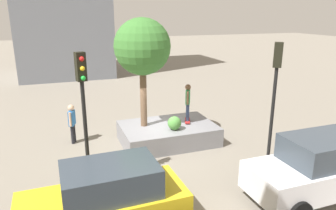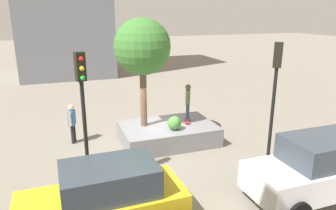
# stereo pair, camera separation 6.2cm
# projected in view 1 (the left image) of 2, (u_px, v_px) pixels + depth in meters

# --- Properties ---
(ground_plane) EXTENTS (120.00, 120.00, 0.00)m
(ground_plane) POSITION_uv_depth(u_px,v_px,m) (156.00, 144.00, 13.67)
(ground_plane) COLOR gray
(planter_ledge) EXTENTS (4.02, 2.67, 0.81)m
(planter_ledge) POSITION_uv_depth(u_px,v_px,m) (168.00, 133.00, 13.78)
(planter_ledge) COLOR gray
(planter_ledge) RESTS_ON ground
(plaza_tree) EXTENTS (2.31, 2.31, 4.53)m
(plaza_tree) POSITION_uv_depth(u_px,v_px,m) (142.00, 47.00, 12.64)
(plaza_tree) COLOR brown
(plaza_tree) RESTS_ON planter_ledge
(boxwood_shrub) EXTENTS (0.57, 0.57, 0.57)m
(boxwood_shrub) POSITION_uv_depth(u_px,v_px,m) (174.00, 123.00, 13.03)
(boxwood_shrub) COLOR #4C8C3D
(boxwood_shrub) RESTS_ON planter_ledge
(skateboard) EXTENTS (0.51, 0.82, 0.07)m
(skateboard) POSITION_uv_depth(u_px,v_px,m) (187.00, 121.00, 14.03)
(skateboard) COLOR #A51E1E
(skateboard) RESTS_ON planter_ledge
(skateboarder) EXTENTS (0.36, 0.51, 1.64)m
(skateboarder) POSITION_uv_depth(u_px,v_px,m) (188.00, 100.00, 13.76)
(skateboarder) COLOR navy
(skateboarder) RESTS_ON skateboard
(police_car) EXTENTS (4.28, 2.01, 1.99)m
(police_car) POSITION_uv_depth(u_px,v_px,m) (318.00, 168.00, 9.47)
(police_car) COLOR white
(police_car) RESTS_ON ground
(taxi_cab) EXTENTS (4.18, 2.01, 1.93)m
(taxi_cab) POSITION_uv_depth(u_px,v_px,m) (106.00, 201.00, 7.87)
(taxi_cab) COLOR gold
(taxi_cab) RESTS_ON ground
(traffic_light_corner) EXTENTS (0.33, 0.37, 4.41)m
(traffic_light_corner) POSITION_uv_depth(u_px,v_px,m) (83.00, 99.00, 9.41)
(traffic_light_corner) COLOR black
(traffic_light_corner) RESTS_ON ground
(traffic_light_median) EXTENTS (0.37, 0.37, 4.55)m
(traffic_light_median) POSITION_uv_depth(u_px,v_px,m) (275.00, 84.00, 10.90)
(traffic_light_median) COLOR black
(traffic_light_median) RESTS_ON ground
(passerby_with_bag) EXTENTS (0.34, 0.56, 1.74)m
(passerby_with_bag) POSITION_uv_depth(u_px,v_px,m) (72.00, 121.00, 13.55)
(passerby_with_bag) COLOR black
(passerby_with_bag) RESTS_ON ground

